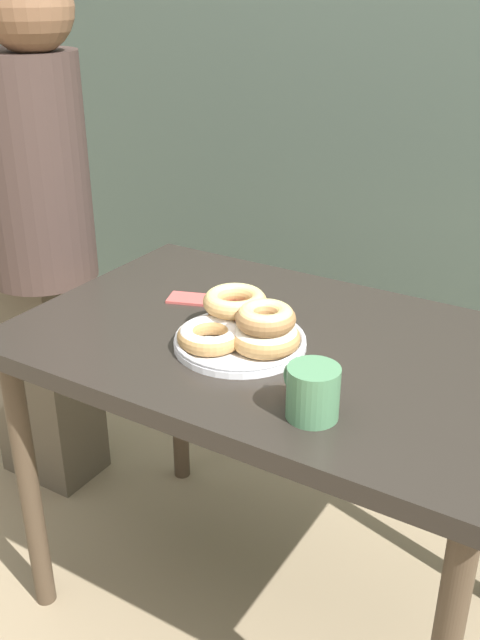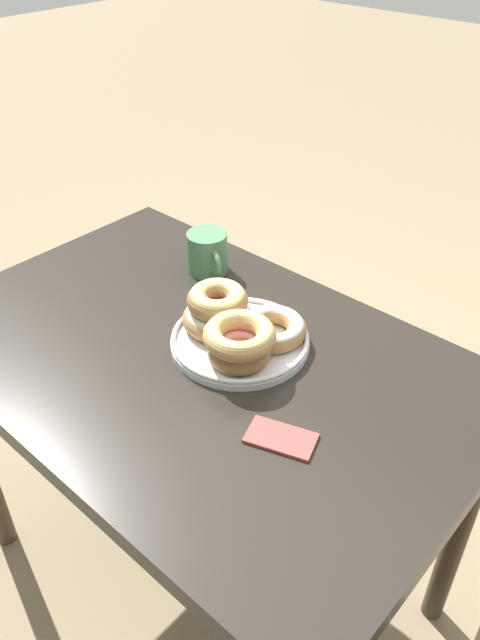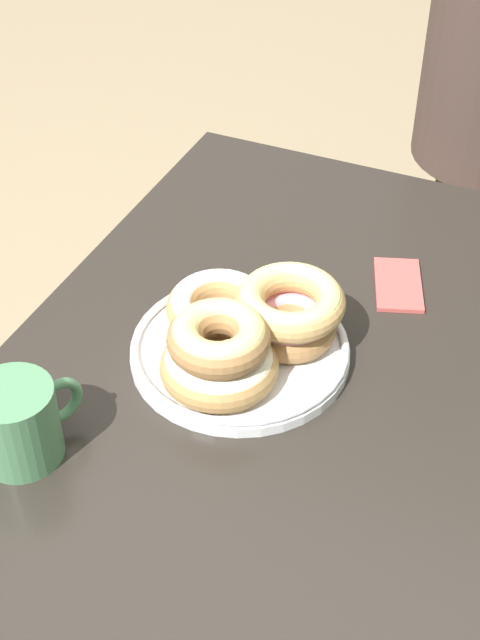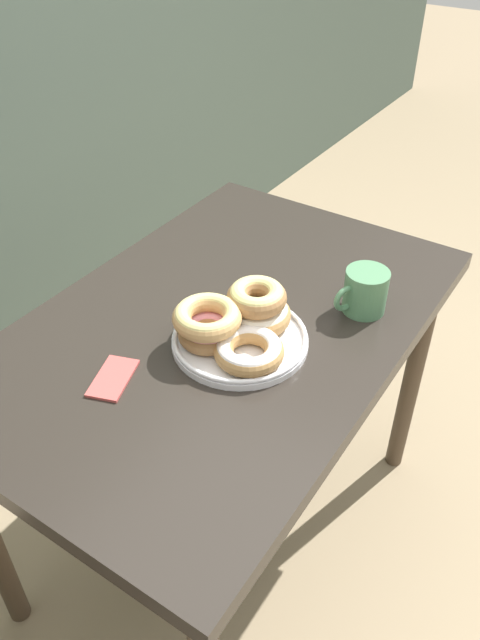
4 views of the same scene
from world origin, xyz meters
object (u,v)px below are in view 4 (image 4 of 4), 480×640
Objects in this scene: dining_table at (223,352)px; coffee_mug at (365,291)px; donut_plate at (238,325)px; napkin at (113,378)px.

coffee_mug is at bearing -49.89° from dining_table.
coffee_mug reaches higher than dining_table.
donut_plate is 0.26m from napkin.
napkin is (-0.46, 0.30, -0.05)m from coffee_mug.
dining_table is 0.33m from coffee_mug.
dining_table is at bearing 57.06° from donut_plate.
coffee_mug is at bearing -33.04° from napkin.
dining_table is 9.00× the size of coffee_mug.
donut_plate is 2.28× the size of coffee_mug.
coffee_mug reaches higher than napkin.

